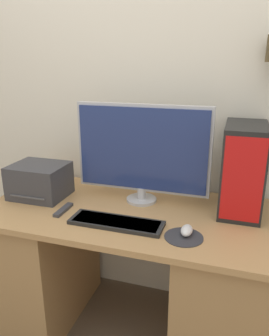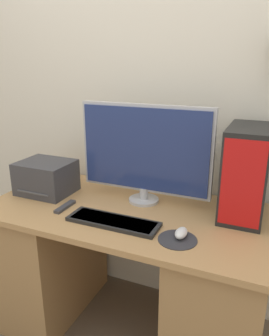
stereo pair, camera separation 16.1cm
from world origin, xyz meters
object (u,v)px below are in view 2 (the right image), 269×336
keyboard (113,221)px  computer_tower (246,172)px  printer (46,177)px  monitor (144,151)px  remote_control (65,207)px  mouse (181,233)px

keyboard → computer_tower: computer_tower is taller
computer_tower → printer: (-1.08, -0.16, -0.13)m
monitor → remote_control: size_ratio=4.67×
monitor → printer: size_ratio=2.41×
keyboard → computer_tower: size_ratio=1.00×
computer_tower → printer: computer_tower is taller
monitor → remote_control: bearing=-144.1°
monitor → remote_control: 0.51m
monitor → mouse: size_ratio=7.82×
keyboard → mouse: 0.33m
computer_tower → printer: size_ratio=1.48×
keyboard → computer_tower: (0.55, 0.35, 0.21)m
computer_tower → printer: bearing=-171.8°
mouse → keyboard: bearing=180.0°
keyboard → remote_control: size_ratio=2.89×
keyboard → mouse: (0.33, -0.00, 0.01)m
monitor → keyboard: monitor is taller
computer_tower → mouse: bearing=-121.9°
keyboard → computer_tower: bearing=32.4°
keyboard → monitor: bearing=83.1°
mouse → monitor: bearing=134.5°
printer → remote_control: (0.22, -0.14, -0.08)m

